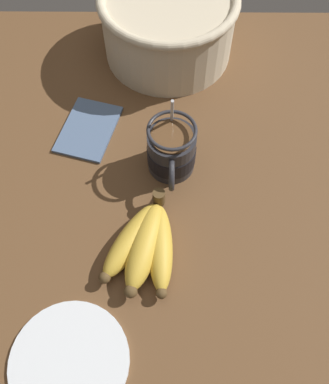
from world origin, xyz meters
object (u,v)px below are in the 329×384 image
object	(u,v)px
coffee_mug	(170,151)
small_plate	(69,362)
woven_basket	(168,23)
banana_bunch	(145,244)

from	to	relation	value
coffee_mug	small_plate	distance (cm)	35.59
woven_basket	small_plate	size ratio (longest dim) A/B	1.60
coffee_mug	banana_bunch	distance (cm)	16.44
coffee_mug	banana_bunch	bearing A→B (deg)	-13.70
coffee_mug	banana_bunch	world-z (taller)	coffee_mug
banana_bunch	woven_basket	world-z (taller)	woven_basket
banana_bunch	small_plate	xyz separation A→B (cm)	(16.69, -10.02, -1.79)
banana_bunch	small_plate	distance (cm)	19.55
woven_basket	coffee_mug	bearing A→B (deg)	0.80
woven_basket	small_plate	xyz separation A→B (cm)	(60.82, -13.49, -6.78)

